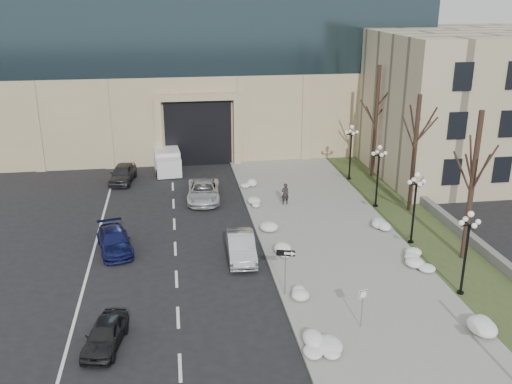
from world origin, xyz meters
The scene contains 33 objects.
ground centered at (0.00, 0.00, 0.00)m, with size 160.00×160.00×0.00m, color black.
sidewalk centered at (3.50, 14.00, 0.06)m, with size 9.00×40.00×0.12m, color gray.
curb centered at (-1.00, 14.00, 0.07)m, with size 0.30×40.00×0.14m, color gray.
grass_strip centered at (10.00, 14.00, 0.05)m, with size 4.00×40.00×0.10m, color #344422.
stone_wall centered at (12.00, 16.00, 0.35)m, with size 0.50×30.00×0.70m, color slate.
classical_building centered at (22.00, 27.98, 6.00)m, with size 22.00×18.12×12.00m.
car_a centered at (-9.76, 4.06, 0.63)m, with size 1.48×3.67×1.25m, color black.
car_b centered at (-2.60, 12.07, 0.75)m, with size 1.58×4.53×1.49m, color #B5B9BE.
car_c centered at (-10.18, 14.27, 0.66)m, with size 1.84×4.52×1.31m, color #171B52.
car_d centered at (-4.19, 22.46, 0.72)m, with size 2.41×5.21×1.45m, color silver.
car_e centered at (-10.58, 27.83, 0.75)m, with size 1.78×4.42×1.50m, color #313137.
pedestrian centered at (1.73, 20.35, 0.94)m, with size 0.60×0.39×1.64m, color black.
box_truck centered at (-6.93, 30.96, 0.95)m, with size 2.59×6.32×1.96m.
one_way_sign centered at (-0.75, 7.16, 2.22)m, with size 0.99×0.45×2.68m.
keep_sign centered at (2.07, 3.70, 1.53)m, with size 0.44×0.16×2.08m.
snow_clump_b centered at (-0.32, 2.09, 0.30)m, with size 1.10×1.60×0.36m, color white.
snow_clump_c centered at (-0.39, 6.87, 0.30)m, with size 1.10×1.60×0.36m, color white.
snow_clump_d centered at (-0.36, 12.08, 0.30)m, with size 1.10×1.60×0.36m, color white.
snow_clump_e centered at (-0.30, 15.66, 0.30)m, with size 1.10×1.60×0.36m, color white.
snow_clump_f centered at (-0.38, 20.48, 0.30)m, with size 1.10×1.60×0.36m, color white.
snow_clump_g centered at (-0.41, 24.46, 0.30)m, with size 1.10×1.60×0.36m, color white.
snow_clump_h centered at (7.50, 2.57, 0.30)m, with size 1.10×1.60×0.36m, color white.
snow_clump_i centered at (7.35, 8.94, 0.30)m, with size 1.10×1.60×0.36m, color white.
snow_clump_j centered at (7.37, 15.11, 0.30)m, with size 1.10×1.60×0.36m, color white.
snow_clump_k centered at (7.34, 10.37, 0.30)m, with size 1.10×1.60×0.36m, color white.
snow_clump_l centered at (-0.73, 2.26, 0.30)m, with size 1.10×1.60×0.36m, color white.
lamppost_a centered at (8.30, 6.00, 3.07)m, with size 1.18×1.18×4.76m.
lamppost_b centered at (8.30, 12.50, 3.07)m, with size 1.18×1.18×4.76m.
lamppost_c centered at (8.30, 19.00, 3.07)m, with size 1.18×1.18×4.76m.
lamppost_d centered at (8.30, 25.50, 3.07)m, with size 1.18×1.18×4.76m.
tree_near centered at (10.50, 10.00, 5.83)m, with size 3.20×3.20×9.00m.
tree_mid centered at (10.50, 18.00, 5.50)m, with size 3.20×3.20×8.50m.
tree_far centered at (10.50, 26.00, 6.15)m, with size 3.20×3.20×9.50m.
Camera 1 is at (-6.34, -18.64, 15.21)m, focal length 40.00 mm.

